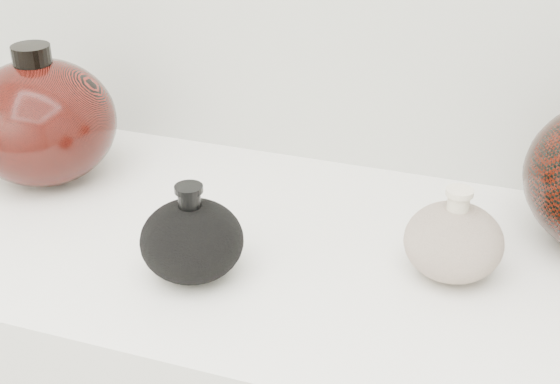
% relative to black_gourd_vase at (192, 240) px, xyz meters
% --- Properties ---
extents(black_gourd_vase, '(0.13, 0.13, 0.12)m').
position_rel_black_gourd_vase_xyz_m(black_gourd_vase, '(0.00, 0.00, 0.00)').
color(black_gourd_vase, black).
rests_on(black_gourd_vase, display_counter).
extents(cream_gourd_vase, '(0.15, 0.15, 0.11)m').
position_rel_black_gourd_vase_xyz_m(cream_gourd_vase, '(0.29, 0.10, -0.00)').
color(cream_gourd_vase, beige).
rests_on(cream_gourd_vase, display_counter).
extents(left_round_pot, '(0.26, 0.26, 0.20)m').
position_rel_black_gourd_vase_xyz_m(left_round_pot, '(-0.30, 0.16, 0.04)').
color(left_round_pot, black).
rests_on(left_round_pot, display_counter).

